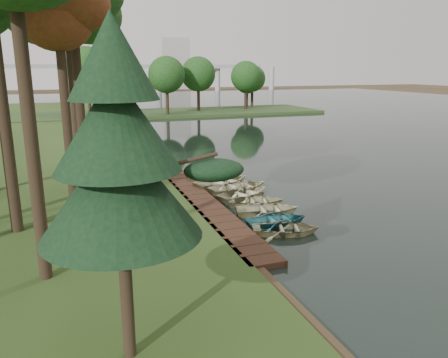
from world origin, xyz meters
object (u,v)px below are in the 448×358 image
object	(u,v)px
rowboat_2	(267,208)
pine_tree	(118,152)
rowboat_0	(286,227)
rowboat_1	(277,219)
boardwalk	(206,206)
stored_rowboat	(122,179)

from	to	relation	value
rowboat_2	pine_tree	size ratio (longest dim) A/B	0.40
rowboat_0	pine_tree	distance (m)	11.73
rowboat_2	rowboat_1	bearing A→B (deg)	-175.46
rowboat_0	pine_tree	xyz separation A→B (m)	(-8.01, -6.79, 5.23)
boardwalk	rowboat_1	world-z (taller)	rowboat_1
boardwalk	stored_rowboat	size ratio (longest dim) A/B	5.24
rowboat_2	stored_rowboat	size ratio (longest dim) A/B	1.08
rowboat_0	stored_rowboat	xyz separation A→B (m)	(-6.13, 10.65, 0.25)
boardwalk	rowboat_0	world-z (taller)	rowboat_0
rowboat_2	pine_tree	world-z (taller)	pine_tree
stored_rowboat	rowboat_2	bearing A→B (deg)	-99.34
rowboat_1	stored_rowboat	world-z (taller)	stored_rowboat
rowboat_0	rowboat_1	xyz separation A→B (m)	(0.15, 1.20, -0.00)
stored_rowboat	pine_tree	bearing A→B (deg)	-145.06
rowboat_0	rowboat_1	bearing A→B (deg)	11.27
rowboat_0	rowboat_2	xyz separation A→B (m)	(0.36, 2.79, 0.02)
rowboat_1	pine_tree	xyz separation A→B (m)	(-8.16, -7.98, 5.23)
rowboat_0	pine_tree	bearing A→B (deg)	148.62
rowboat_1	pine_tree	bearing A→B (deg)	136.28
boardwalk	stored_rowboat	bearing A→B (deg)	123.28
boardwalk	rowboat_1	xyz separation A→B (m)	(2.49, -3.68, 0.22)
rowboat_1	rowboat_2	xyz separation A→B (m)	(0.21, 1.59, 0.02)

